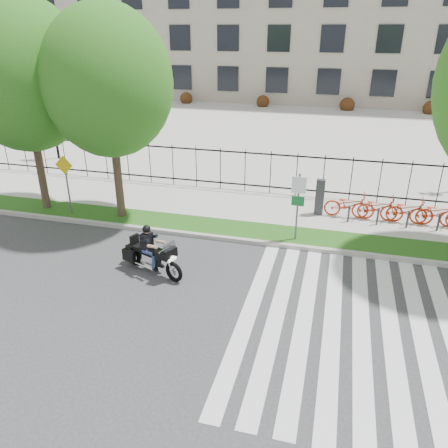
# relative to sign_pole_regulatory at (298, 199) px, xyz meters

# --- Properties ---
(ground) EXTENTS (120.00, 120.00, 0.00)m
(ground) POSITION_rel_sign_pole_regulatory_xyz_m (-2.92, -4.58, -1.74)
(ground) COLOR #333335
(ground) RESTS_ON ground
(curb) EXTENTS (60.00, 0.20, 0.15)m
(curb) POSITION_rel_sign_pole_regulatory_xyz_m (-2.92, -0.48, -1.66)
(curb) COLOR #A19F97
(curb) RESTS_ON ground
(grass_verge) EXTENTS (60.00, 1.50, 0.15)m
(grass_verge) POSITION_rel_sign_pole_regulatory_xyz_m (-2.92, 0.37, -1.66)
(grass_verge) COLOR #1E4E13
(grass_verge) RESTS_ON ground
(sidewalk) EXTENTS (60.00, 3.50, 0.15)m
(sidewalk) POSITION_rel_sign_pole_regulatory_xyz_m (-2.92, 2.87, -1.66)
(sidewalk) COLOR #ACA8A1
(sidewalk) RESTS_ON ground
(plaza) EXTENTS (80.00, 34.00, 0.10)m
(plaza) POSITION_rel_sign_pole_regulatory_xyz_m (-2.92, 20.42, -1.69)
(plaza) COLOR #ACA8A1
(plaza) RESTS_ON ground
(crosswalk_stripes) EXTENTS (5.70, 8.00, 0.01)m
(crosswalk_stripes) POSITION_rel_sign_pole_regulatory_xyz_m (1.90, -4.58, -1.73)
(crosswalk_stripes) COLOR silver
(crosswalk_stripes) RESTS_ON ground
(iron_fence) EXTENTS (30.00, 0.06, 2.00)m
(iron_fence) POSITION_rel_sign_pole_regulatory_xyz_m (-2.92, 4.62, -0.59)
(iron_fence) COLOR black
(iron_fence) RESTS_ON sidewalk
(office_building) EXTENTS (60.00, 21.90, 20.15)m
(office_building) POSITION_rel_sign_pole_regulatory_xyz_m (-2.92, 40.34, 8.23)
(office_building) COLOR gray
(office_building) RESTS_ON ground
(lamp_post_left) EXTENTS (1.06, 0.70, 4.25)m
(lamp_post_left) POSITION_rel_sign_pole_regulatory_xyz_m (-14.92, 7.42, 1.47)
(lamp_post_left) COLOR black
(lamp_post_left) RESTS_ON ground
(street_tree_0) EXTENTS (5.09, 5.09, 8.37)m
(street_tree_0) POSITION_rel_sign_pole_regulatory_xyz_m (-10.74, 0.37, 3.85)
(street_tree_0) COLOR #35291D
(street_tree_0) RESTS_ON grass_verge
(street_tree_1) EXTENTS (4.78, 4.78, 8.02)m
(street_tree_1) POSITION_rel_sign_pole_regulatory_xyz_m (-7.18, 0.37, 3.68)
(street_tree_1) COLOR #35291D
(street_tree_1) RESTS_ON grass_verge
(sign_pole_regulatory) EXTENTS (0.50, 0.09, 2.50)m
(sign_pole_regulatory) POSITION_rel_sign_pole_regulatory_xyz_m (0.00, 0.00, 0.00)
(sign_pole_regulatory) COLOR #59595B
(sign_pole_regulatory) RESTS_ON grass_verge
(sign_pole_warning) EXTENTS (0.78, 0.09, 2.49)m
(sign_pole_warning) POSITION_rel_sign_pole_regulatory_xyz_m (-9.30, 0.00, 0.00)
(sign_pole_warning) COLOR #59595B
(sign_pole_warning) RESTS_ON grass_verge
(motorcycle_rider) EXTENTS (2.41, 1.28, 1.95)m
(motorcycle_rider) POSITION_rel_sign_pole_regulatory_xyz_m (-4.21, -3.31, -1.09)
(motorcycle_rider) COLOR black
(motorcycle_rider) RESTS_ON ground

